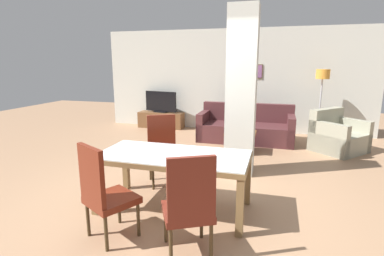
{
  "coord_description": "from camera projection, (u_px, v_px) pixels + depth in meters",
  "views": [
    {
      "loc": [
        1.2,
        -3.33,
        1.83
      ],
      "look_at": [
        0.0,
        0.83,
        0.88
      ],
      "focal_mm": 28.0,
      "sensor_mm": 36.0,
      "label": 1
    }
  ],
  "objects": [
    {
      "name": "tv_stand",
      "position": [
        161.0,
        120.0,
        8.56
      ],
      "size": [
        1.29,
        0.4,
        0.44
      ],
      "color": "brown",
      "rests_on": "ground_plane"
    },
    {
      "name": "ground_plane",
      "position": [
        174.0,
        208.0,
        3.84
      ],
      "size": [
        18.0,
        18.0,
        0.0
      ],
      "primitive_type": "plane",
      "color": "#A47B5A"
    },
    {
      "name": "sofa",
      "position": [
        246.0,
        129.0,
        7.1
      ],
      "size": [
        2.19,
        0.92,
        0.86
      ],
      "rotation": [
        0.0,
        0.0,
        3.14
      ],
      "color": "#4E2729",
      "rests_on": "ground_plane"
    },
    {
      "name": "bottle",
      "position": [
        235.0,
        127.0,
        6.16
      ],
      "size": [
        0.06,
        0.06,
        0.27
      ],
      "color": "#194C23",
      "rests_on": "coffee_table"
    },
    {
      "name": "divider_pillar",
      "position": [
        241.0,
        93.0,
        4.8
      ],
      "size": [
        0.47,
        0.36,
        2.7
      ],
      "color": "silver",
      "rests_on": "ground_plane"
    },
    {
      "name": "tv_screen",
      "position": [
        161.0,
        102.0,
        8.45
      ],
      "size": [
        0.98,
        0.28,
        0.59
      ],
      "rotation": [
        0.0,
        0.0,
        2.94
      ],
      "color": "black",
      "rests_on": "tv_stand"
    },
    {
      "name": "back_wall",
      "position": [
        233.0,
        81.0,
        8.04
      ],
      "size": [
        7.2,
        0.09,
        2.7
      ],
      "color": "silver",
      "rests_on": "ground_plane"
    },
    {
      "name": "armchair",
      "position": [
        337.0,
        137.0,
        6.26
      ],
      "size": [
        1.26,
        1.27,
        0.87
      ],
      "rotation": [
        0.0,
        0.0,
        3.98
      ],
      "color": "#A3A189",
      "rests_on": "ground_plane"
    },
    {
      "name": "dining_chair_near_left",
      "position": [
        104.0,
        191.0,
        3.06
      ],
      "size": [
        0.62,
        0.62,
        1.04
      ],
      "rotation": [
        0.0,
        0.0,
        -0.5
      ],
      "color": "maroon",
      "rests_on": "ground_plane"
    },
    {
      "name": "dining_chair_near_right",
      "position": [
        189.0,
        204.0,
        2.78
      ],
      "size": [
        0.62,
        0.62,
        1.04
      ],
      "rotation": [
        0.0,
        0.0,
        0.49
      ],
      "color": "maroon",
      "rests_on": "ground_plane"
    },
    {
      "name": "dining_table",
      "position": [
        173.0,
        165.0,
        3.71
      ],
      "size": [
        1.86,
        0.89,
        0.73
      ],
      "color": "brown",
      "rests_on": "ground_plane"
    },
    {
      "name": "dining_chair_far_left",
      "position": [
        163.0,
        148.0,
        4.61
      ],
      "size": [
        0.63,
        0.63,
        1.04
      ],
      "rotation": [
        0.0,
        0.0,
        -2.62
      ],
      "color": "maroon",
      "rests_on": "ground_plane"
    },
    {
      "name": "floor_lamp",
      "position": [
        322.0,
        81.0,
        6.97
      ],
      "size": [
        0.31,
        0.31,
        1.68
      ],
      "color": "#B7B7BC",
      "rests_on": "ground_plane"
    },
    {
      "name": "coffee_table",
      "position": [
        240.0,
        142.0,
        6.2
      ],
      "size": [
        0.62,
        0.52,
        0.43
      ],
      "color": "brown",
      "rests_on": "ground_plane"
    }
  ]
}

